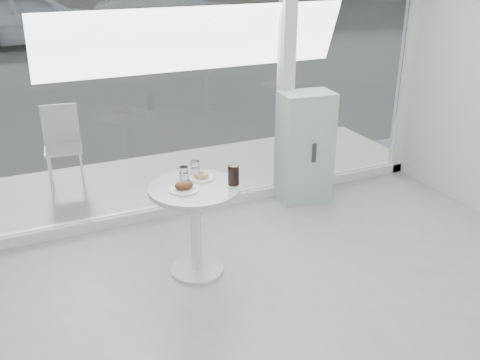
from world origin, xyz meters
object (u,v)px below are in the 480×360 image
mint_cabinet (305,147)px  car_white (30,17)px  main_table (195,212)px  water_tumbler_b (195,169)px  plate_fritter (184,187)px  water_tumbler_a (184,174)px  cola_glass (233,175)px  patio_chair (62,141)px  car_silver (171,13)px  plate_donut (201,177)px

mint_cabinet → car_white: bearing=104.7°
main_table → water_tumbler_b: size_ratio=6.25×
plate_fritter → water_tumbler_b: bearing=54.0°
water_tumbler_a → main_table: bearing=-77.8°
cola_glass → water_tumbler_a: bearing=144.5°
patio_chair → cola_glass: (1.03, -2.27, 0.30)m
car_white → water_tumbler_a: bearing=179.9°
car_white → patio_chair: bearing=176.2°
car_silver → plate_donut: size_ratio=22.21×
plate_fritter → cola_glass: 0.39m
car_white → plate_donut: bearing=-179.5°
patio_chair → cola_glass: 2.51m
plate_fritter → plate_donut: plate_fritter is taller
mint_cabinet → car_silver: 11.74m
car_white → plate_donut: car_white is taller
mint_cabinet → water_tumbler_b: size_ratio=9.40×
car_silver → cola_glass: size_ratio=25.94×
plate_donut → car_white: bearing=91.4°
main_table → car_silver: 12.96m
mint_cabinet → car_silver: size_ratio=0.26×
water_tumbler_a → plate_donut: bearing=-11.4°
car_white → water_tumbler_a: car_white is taller
car_silver → water_tumbler_b: car_silver is taller
car_silver → cola_glass: (-3.47, -12.49, 0.12)m
main_table → water_tumbler_b: water_tumbler_b is taller
main_table → water_tumbler_a: (-0.03, 0.15, 0.27)m
main_table → mint_cabinet: (1.53, 0.88, 0.03)m
main_table → plate_donut: bearing=49.2°
main_table → mint_cabinet: mint_cabinet is taller
mint_cabinet → water_tumbler_a: (-1.56, -0.73, 0.24)m
plate_donut → cola_glass: size_ratio=1.17×
car_silver → plate_donut: 12.82m
patio_chair → water_tumbler_b: (0.82, -1.97, 0.27)m
water_tumbler_a → water_tumbler_b: size_ratio=0.94×
patio_chair → plate_fritter: 2.32m
patio_chair → water_tumbler_a: size_ratio=7.68×
main_table → car_silver: (3.77, 12.40, 0.18)m
plate_donut → cola_glass: 0.29m
patio_chair → cola_glass: size_ratio=5.21×
cola_glass → main_table: bearing=163.7°
main_table → plate_fritter: bearing=-162.4°
mint_cabinet → water_tumbler_a: 1.74m
main_table → car_silver: car_silver is taller
mint_cabinet → patio_chair: 2.61m
main_table → cola_glass: (0.30, -0.09, 0.30)m
main_table → cola_glass: bearing=-16.3°
patio_chair → water_tumbler_b: patio_chair is taller
mint_cabinet → car_silver: car_silver is taller
mint_cabinet → water_tumbler_a: mint_cabinet is taller
car_white → mint_cabinet: bearing=-172.5°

